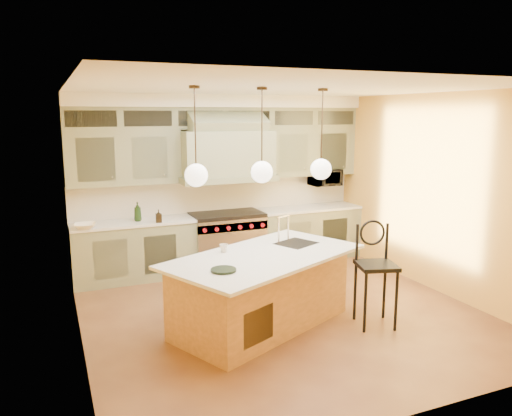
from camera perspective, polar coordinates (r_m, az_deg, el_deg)
name	(u,v)px	position (r m, az deg, el deg)	size (l,w,h in m)	color
floor	(282,313)	(6.76, 2.95, -11.87)	(5.00, 5.00, 0.00)	#56311D
ceiling	(284,88)	(6.25, 3.21, 13.49)	(5.00, 5.00, 0.00)	white
wall_back	(220,181)	(8.64, -4.19, 3.07)	(5.00, 5.00, 0.00)	gold
wall_front	(416,256)	(4.30, 17.84, -5.27)	(5.00, 5.00, 0.00)	gold
wall_left	(74,222)	(5.73, -20.04, -1.47)	(5.00, 5.00, 0.00)	gold
wall_right	(437,193)	(7.76, 19.93, 1.58)	(5.00, 5.00, 0.00)	gold
back_cabinetry	(225,184)	(8.39, -3.60, 2.71)	(5.00, 0.77, 2.90)	gray
range	(227,240)	(8.49, -3.33, -3.69)	(1.20, 0.74, 0.96)	silver
kitchen_island	(262,289)	(6.22, 0.69, -9.23)	(2.77, 2.20, 1.35)	olive
counter_stool	(375,266)	(6.35, 13.49, -6.50)	(0.56, 0.56, 1.30)	black
microwave	(325,177)	(9.22, 7.89, 3.48)	(0.54, 0.37, 0.30)	black
oil_bottle_a	(138,212)	(8.01, -13.37, -0.40)	(0.12, 0.12, 0.30)	black
oil_bottle_b	(159,216)	(7.85, -11.07, -0.91)	(0.09, 0.09, 0.20)	black
fruit_bowl	(85,226)	(7.72, -18.94, -1.95)	(0.32, 0.32, 0.08)	white
cup	(224,248)	(6.16, -3.70, -4.61)	(0.11, 0.11, 0.10)	silver
pendant_left	(196,173)	(5.61, -6.85, 4.04)	(0.26, 0.26, 1.11)	#2D2319
pendant_center	(262,170)	(5.88, 0.67, 4.41)	(0.26, 0.26, 1.11)	#2D2319
pendant_right	(321,167)	(6.24, 7.44, 4.69)	(0.26, 0.26, 1.11)	#2D2319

